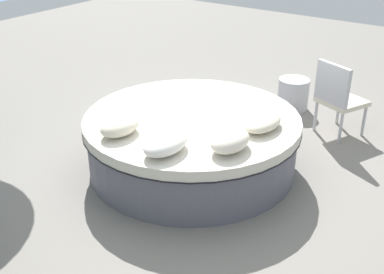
# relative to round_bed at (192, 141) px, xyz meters

# --- Properties ---
(ground_plane) EXTENTS (16.00, 16.00, 0.00)m
(ground_plane) POSITION_rel_round_bed_xyz_m (0.00, 0.00, -0.33)
(ground_plane) COLOR gray
(round_bed) EXTENTS (2.41, 2.41, 0.64)m
(round_bed) POSITION_rel_round_bed_xyz_m (0.00, 0.00, 0.00)
(round_bed) COLOR #595966
(round_bed) RESTS_ON ground_plane
(throw_pillow_0) EXTENTS (0.46, 0.32, 0.18)m
(throw_pillow_0) POSITION_rel_round_bed_xyz_m (-0.78, 0.35, 0.40)
(throw_pillow_0) COLOR beige
(throw_pillow_0) RESTS_ON round_bed
(throw_pillow_1) EXTENTS (0.53, 0.34, 0.18)m
(throw_pillow_1) POSITION_rel_round_bed_xyz_m (-0.81, -0.26, 0.40)
(throw_pillow_1) COLOR white
(throw_pillow_1) RESTS_ON round_bed
(throw_pillow_2) EXTENTS (0.48, 0.33, 0.19)m
(throw_pillow_2) POSITION_rel_round_bed_xyz_m (-0.43, -0.74, 0.41)
(throw_pillow_2) COLOR silver
(throw_pillow_2) RESTS_ON round_bed
(throw_pillow_3) EXTENTS (0.54, 0.32, 0.15)m
(throw_pillow_3) POSITION_rel_round_bed_xyz_m (0.16, -0.78, 0.39)
(throw_pillow_3) COLOR beige
(throw_pillow_3) RESTS_ON round_bed
(patio_chair) EXTENTS (0.67, 0.68, 0.98)m
(patio_chair) POSITION_rel_round_bed_xyz_m (1.75, -1.03, 0.23)
(patio_chair) COLOR #B7B7BC
(patio_chair) RESTS_ON ground_plane
(side_table) EXTENTS (0.44, 0.44, 0.45)m
(side_table) POSITION_rel_round_bed_xyz_m (2.24, -0.23, -0.10)
(side_table) COLOR #B7B7BC
(side_table) RESTS_ON ground_plane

